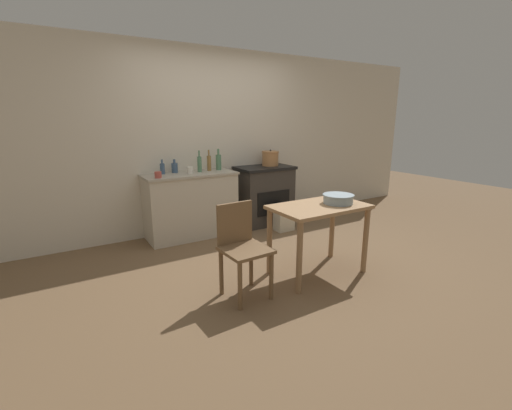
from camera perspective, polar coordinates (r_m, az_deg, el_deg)
ground_plane at (r=4.02m, az=2.95°, el=-9.13°), size 14.00×14.00×0.00m
wall_back at (r=5.09m, az=-7.14°, el=10.57°), size 8.00×0.07×2.55m
counter_cabinet at (r=4.76m, az=-10.79°, el=-0.00°), size 1.23×0.55×0.88m
stove at (r=5.28m, az=1.37°, el=1.69°), size 0.84×0.56×0.89m
work_table at (r=3.56m, az=10.43°, el=-2.07°), size 0.97×0.59×0.74m
chair at (r=3.12m, az=-2.37°, el=-6.86°), size 0.42×0.42×0.85m
flour_sack at (r=4.99m, az=4.69°, el=-2.10°), size 0.26×0.18×0.38m
stock_pot at (r=5.27m, az=2.40°, el=7.77°), size 0.26×0.26×0.24m
mixing_bowl_large at (r=3.63m, az=13.54°, el=1.07°), size 0.32×0.32×0.09m
bottle_far_left at (r=4.89m, az=-6.26°, el=7.17°), size 0.08×0.08×0.30m
bottle_left at (r=4.67m, az=-15.34°, el=5.89°), size 0.06×0.06×0.19m
bottle_mid_left at (r=4.75m, az=-13.41°, el=6.10°), size 0.08×0.08×0.18m
bottle_center_left at (r=4.83m, az=-7.83°, el=6.99°), size 0.06×0.06×0.29m
bottle_center at (r=4.73m, az=-9.40°, el=6.79°), size 0.06×0.06×0.29m
cup_center_right at (r=4.38m, az=-16.00°, el=4.85°), size 0.08×0.08×0.08m
cup_mid_right at (r=4.61m, az=-10.96°, el=5.68°), size 0.08×0.08×0.09m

